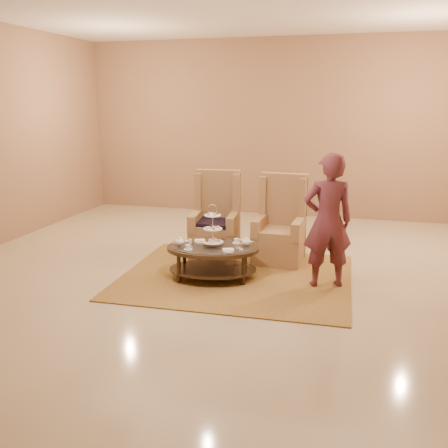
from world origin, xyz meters
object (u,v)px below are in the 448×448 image
(tea_table, at_px, (213,252))
(armchair_left, at_px, (216,227))
(person, at_px, (328,221))
(armchair_right, at_px, (280,232))

(tea_table, xyz_separation_m, armchair_left, (-0.27, 1.09, 0.06))
(tea_table, relative_size, person, 0.78)
(armchair_left, height_order, person, person)
(armchair_right, distance_m, person, 1.23)
(armchair_right, bearing_deg, tea_table, -122.93)
(tea_table, xyz_separation_m, person, (1.44, 0.12, 0.48))
(armchair_right, height_order, person, person)
(armchair_left, distance_m, armchair_right, 1.00)
(armchair_left, bearing_deg, armchair_right, -8.70)
(armchair_left, relative_size, person, 0.75)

